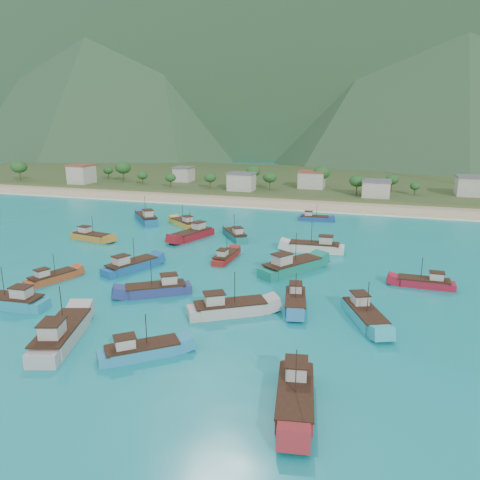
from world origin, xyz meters
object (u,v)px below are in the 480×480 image
(boat_15, at_px, (226,257))
(boat_16, at_px, (52,278))
(boat_2, at_px, (425,283))
(boat_3, at_px, (131,266))
(boat_20, at_px, (295,397))
(boat_26, at_px, (295,302))
(boat_17, at_px, (91,237))
(boat_23, at_px, (184,224))
(boat_22, at_px, (141,352))
(boat_13, at_px, (315,247))
(boat_12, at_px, (146,219))
(boat_24, at_px, (157,290))
(boat_9, at_px, (235,235))
(boat_6, at_px, (314,219))
(boat_10, at_px, (364,315))
(boat_0, at_px, (61,335))
(boat_1, at_px, (11,302))
(boat_21, at_px, (229,309))
(boat_11, at_px, (291,267))
(boat_14, at_px, (193,235))

(boat_15, distance_m, boat_16, 33.63)
(boat_2, bearing_deg, boat_3, 99.34)
(boat_20, bearing_deg, boat_26, -88.69)
(boat_17, bearing_deg, boat_23, 152.45)
(boat_15, bearing_deg, boat_22, -83.74)
(boat_13, xyz_separation_m, boat_17, (-53.28, -6.04, -0.17))
(boat_12, distance_m, boat_26, 70.00)
(boat_15, xyz_separation_m, boat_24, (-4.67, -21.63, 0.18))
(boat_9, bearing_deg, boat_22, -118.88)
(boat_6, xyz_separation_m, boat_10, (17.27, -66.09, 0.27))
(boat_0, bearing_deg, boat_1, 136.18)
(boat_0, bearing_deg, boat_10, 9.67)
(boat_0, bearing_deg, boat_26, 21.43)
(boat_3, bearing_deg, boat_0, -54.19)
(boat_21, height_order, boat_24, boat_21)
(boat_17, bearing_deg, boat_21, 65.37)
(boat_13, bearing_deg, boat_11, 168.92)
(boat_2, distance_m, boat_3, 54.19)
(boat_6, bearing_deg, boat_24, -18.41)
(boat_1, xyz_separation_m, boat_17, (-12.51, 39.40, -0.13))
(boat_0, relative_size, boat_26, 1.32)
(boat_10, bearing_deg, boat_23, -67.78)
(boat_13, relative_size, boat_23, 1.21)
(boat_26, bearing_deg, boat_17, -35.75)
(boat_22, bearing_deg, boat_21, 118.61)
(boat_1, bearing_deg, boat_2, -69.44)
(boat_1, relative_size, boat_13, 0.97)
(boat_2, relative_size, boat_10, 0.83)
(boat_6, xyz_separation_m, boat_14, (-25.22, -29.26, 0.36))
(boat_20, bearing_deg, boat_17, -50.15)
(boat_17, height_order, boat_26, boat_17)
(boat_17, xyz_separation_m, boat_20, (59.73, -51.44, 0.17))
(boat_20, distance_m, boat_22, 20.53)
(boat_10, distance_m, boat_15, 36.43)
(boat_11, relative_size, boat_14, 1.07)
(boat_10, bearing_deg, boat_0, 3.03)
(boat_14, bearing_deg, boat_16, 89.37)
(boat_2, relative_size, boat_17, 0.89)
(boat_1, height_order, boat_6, boat_1)
(boat_15, relative_size, boat_26, 0.89)
(boat_23, bearing_deg, boat_26, -101.75)
(boat_14, bearing_deg, boat_12, -15.42)
(boat_16, distance_m, boat_21, 35.47)
(boat_0, height_order, boat_26, boat_0)
(boat_6, distance_m, boat_12, 47.77)
(boat_9, bearing_deg, boat_2, -63.39)
(boat_26, bearing_deg, boat_3, -23.68)
(boat_26, bearing_deg, boat_21, 24.41)
(boat_17, height_order, boat_23, boat_17)
(boat_14, bearing_deg, boat_24, 121.74)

